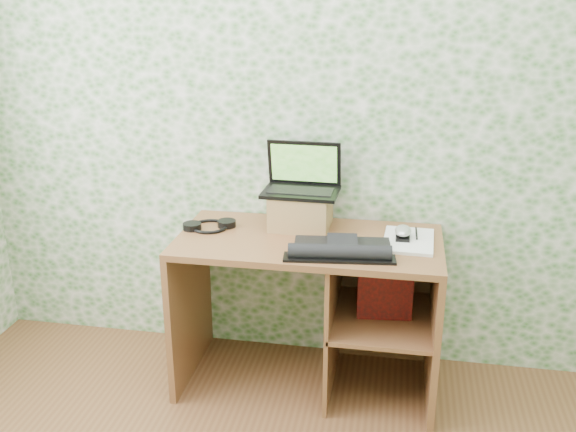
% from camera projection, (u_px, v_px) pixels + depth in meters
% --- Properties ---
extents(wall_back, '(3.50, 0.00, 3.50)m').
position_uv_depth(wall_back, '(320.00, 106.00, 3.01)').
color(wall_back, silver).
rests_on(wall_back, ground).
extents(desk, '(1.20, 0.60, 0.75)m').
position_uv_depth(desk, '(325.00, 291.00, 3.01)').
color(desk, brown).
rests_on(desk, floor).
extents(riser, '(0.28, 0.24, 0.17)m').
position_uv_depth(riser, '(301.00, 211.00, 3.02)').
color(riser, brown).
rests_on(riser, desk).
extents(laptop, '(0.36, 0.25, 0.23)m').
position_uv_depth(laptop, '(302.00, 180.00, 3.01)').
color(laptop, black).
rests_on(laptop, riser).
extents(keyboard, '(0.48, 0.28, 0.07)m').
position_uv_depth(keyboard, '(341.00, 249.00, 2.74)').
color(keyboard, black).
rests_on(keyboard, desk).
extents(headphones, '(0.24, 0.24, 0.03)m').
position_uv_depth(headphones, '(210.00, 226.00, 3.03)').
color(headphones, black).
rests_on(headphones, desk).
extents(notepad, '(0.23, 0.32, 0.01)m').
position_uv_depth(notepad, '(409.00, 241.00, 2.87)').
color(notepad, white).
rests_on(notepad, desk).
extents(mouse, '(0.07, 0.12, 0.04)m').
position_uv_depth(mouse, '(403.00, 234.00, 2.87)').
color(mouse, silver).
rests_on(mouse, notepad).
extents(pen, '(0.01, 0.15, 0.01)m').
position_uv_depth(pen, '(416.00, 233.00, 2.92)').
color(pen, black).
rests_on(pen, notepad).
extents(red_box, '(0.26, 0.10, 0.30)m').
position_uv_depth(red_box, '(385.00, 287.00, 2.92)').
color(red_box, maroon).
rests_on(red_box, desk).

